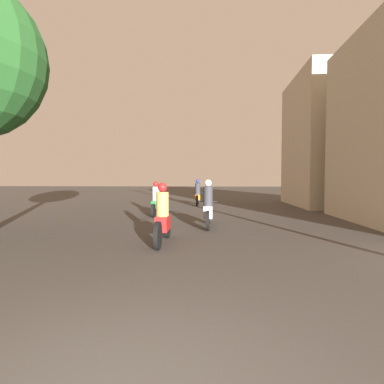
# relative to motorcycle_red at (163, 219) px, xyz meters

# --- Properties ---
(motorcycle_red) EXTENTS (0.60, 2.09, 1.56)m
(motorcycle_red) POSITION_rel_motorcycle_red_xyz_m (0.00, 0.00, 0.00)
(motorcycle_red) COLOR black
(motorcycle_red) RESTS_ON ground_plane
(motorcycle_silver) EXTENTS (0.60, 2.13, 1.63)m
(motorcycle_silver) POSITION_rel_motorcycle_red_xyz_m (1.10, 2.68, 0.02)
(motorcycle_silver) COLOR black
(motorcycle_silver) RESTS_ON ground_plane
(motorcycle_green) EXTENTS (0.60, 1.91, 1.53)m
(motorcycle_green) POSITION_rel_motorcycle_red_xyz_m (-1.27, 5.65, -0.02)
(motorcycle_green) COLOR black
(motorcycle_green) RESTS_ON ground_plane
(motorcycle_orange) EXTENTS (0.60, 2.02, 1.60)m
(motorcycle_orange) POSITION_rel_motorcycle_red_xyz_m (0.29, 11.04, 0.01)
(motorcycle_orange) COLOR black
(motorcycle_orange) RESTS_ON ground_plane
(building_right_far) EXTENTS (5.53, 6.60, 7.86)m
(building_right_far) POSITION_rel_motorcycle_red_xyz_m (8.95, 11.43, 3.30)
(building_right_far) COLOR beige
(building_right_far) RESTS_ON ground_plane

